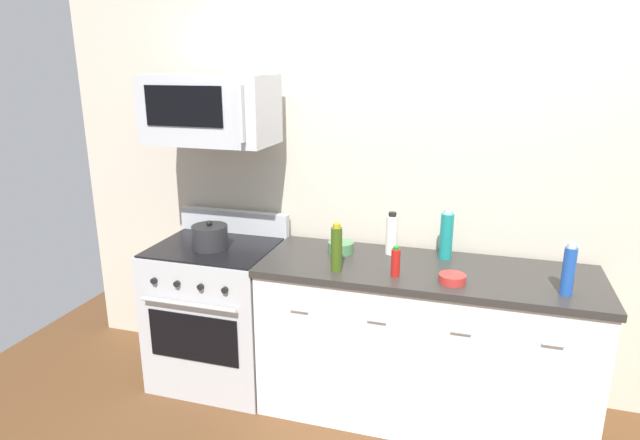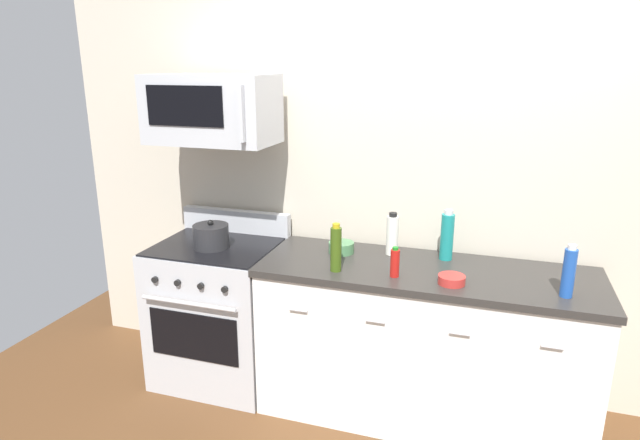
# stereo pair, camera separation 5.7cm
# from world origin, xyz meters

# --- Properties ---
(ground_plane) EXTENTS (5.94, 5.94, 0.00)m
(ground_plane) POSITION_xyz_m (0.00, 0.00, 0.00)
(ground_plane) COLOR brown
(back_wall) EXTENTS (4.95, 0.10, 2.70)m
(back_wall) POSITION_xyz_m (0.00, 0.41, 1.35)
(back_wall) COLOR beige
(back_wall) RESTS_ON ground_plane
(counter_unit) EXTENTS (1.86, 0.66, 0.92)m
(counter_unit) POSITION_xyz_m (0.00, -0.00, 0.46)
(counter_unit) COLOR white
(counter_unit) RESTS_ON ground_plane
(range_oven) EXTENTS (0.76, 0.69, 1.07)m
(range_oven) POSITION_xyz_m (-1.31, 0.00, 0.47)
(range_oven) COLOR #B7BABF
(range_oven) RESTS_ON ground_plane
(microwave) EXTENTS (0.74, 0.44, 0.40)m
(microwave) POSITION_xyz_m (-1.31, 0.05, 1.75)
(microwave) COLOR #B7BABF
(bottle_vinegar_white) EXTENTS (0.07, 0.07, 0.25)m
(bottle_vinegar_white) POSITION_xyz_m (-0.23, 0.18, 1.04)
(bottle_vinegar_white) COLOR silver
(bottle_vinegar_white) RESTS_ON countertop_slab
(bottle_olive_oil) EXTENTS (0.06, 0.06, 0.27)m
(bottle_olive_oil) POSITION_xyz_m (-0.47, -0.18, 1.05)
(bottle_olive_oil) COLOR #385114
(bottle_olive_oil) RESTS_ON countertop_slab
(bottle_hot_sauce_red) EXTENTS (0.05, 0.05, 0.16)m
(bottle_hot_sauce_red) POSITION_xyz_m (-0.15, -0.16, 1.00)
(bottle_hot_sauce_red) COLOR #B21914
(bottle_hot_sauce_red) RESTS_ON countertop_slab
(bottle_sparkling_teal) EXTENTS (0.07, 0.07, 0.30)m
(bottle_sparkling_teal) POSITION_xyz_m (0.08, 0.19, 1.06)
(bottle_sparkling_teal) COLOR #197F7A
(bottle_sparkling_teal) RESTS_ON countertop_slab
(bottle_soda_blue) EXTENTS (0.06, 0.06, 0.27)m
(bottle_soda_blue) POSITION_xyz_m (0.69, -0.16, 1.05)
(bottle_soda_blue) COLOR #1E4CA5
(bottle_soda_blue) RESTS_ON countertop_slab
(bowl_green_glaze) EXTENTS (0.15, 0.15, 0.07)m
(bowl_green_glaze) POSITION_xyz_m (-0.52, 0.11, 0.95)
(bowl_green_glaze) COLOR #477A4C
(bowl_green_glaze) RESTS_ON countertop_slab
(bowl_red_small) EXTENTS (0.14, 0.14, 0.04)m
(bowl_red_small) POSITION_xyz_m (0.15, -0.17, 0.94)
(bowl_red_small) COLOR #B72D28
(bowl_red_small) RESTS_ON countertop_slab
(stockpot) EXTENTS (0.22, 0.22, 0.18)m
(stockpot) POSITION_xyz_m (-1.31, -0.05, 0.99)
(stockpot) COLOR #262628
(stockpot) RESTS_ON range_oven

